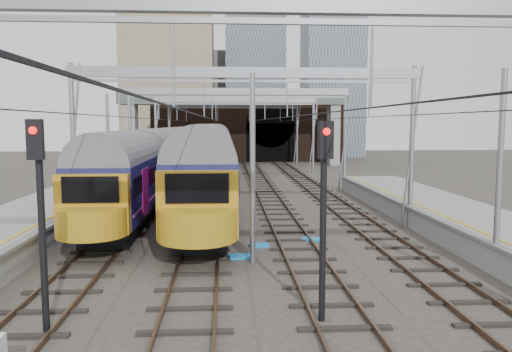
{
  "coord_description": "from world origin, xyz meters",
  "views": [
    {
      "loc": [
        -0.96,
        -16.12,
        5.18
      ],
      "look_at": [
        0.62,
        10.25,
        2.4
      ],
      "focal_mm": 35.0,
      "sensor_mm": 36.0,
      "label": 1
    }
  ],
  "objects": [
    {
      "name": "signal_near_centre",
      "position": [
        1.53,
        -3.62,
        3.27
      ],
      "size": [
        0.4,
        0.48,
        5.25
      ],
      "rotation": [
        0.0,
        0.0,
        0.24
      ],
      "color": "black",
      "rests_on": "ground"
    },
    {
      "name": "equip_cover_b",
      "position": [
        0.41,
        4.5,
        0.05
      ],
      "size": [
        0.88,
        0.67,
        0.1
      ],
      "primitive_type": "cube",
      "rotation": [
        0.0,
        0.0,
        0.13
      ],
      "color": "#1B82CB",
      "rests_on": "ground"
    },
    {
      "name": "overbridge",
      "position": [
        0.0,
        46.0,
        7.27
      ],
      "size": [
        28.0,
        3.0,
        9.25
      ],
      "color": "gray",
      "rests_on": "ground"
    },
    {
      "name": "city_skyline",
      "position": [
        2.73,
        70.48,
        17.09
      ],
      "size": [
        37.5,
        27.5,
        60.0
      ],
      "color": "tan",
      "rests_on": "ground"
    },
    {
      "name": "train_main",
      "position": [
        -2.0,
        36.83,
        2.64
      ],
      "size": [
        3.05,
        70.5,
        5.17
      ],
      "color": "black",
      "rests_on": "ground"
    },
    {
      "name": "signal_near_left",
      "position": [
        -5.46,
        -3.94,
        3.3
      ],
      "size": [
        0.38,
        0.48,
        5.29
      ],
      "rotation": [
        0.0,
        0.0,
        0.05
      ],
      "color": "black",
      "rests_on": "ground"
    },
    {
      "name": "overhead_line",
      "position": [
        0.0,
        21.49,
        6.57
      ],
      "size": [
        16.8,
        80.0,
        8.0
      ],
      "color": "gray",
      "rests_on": "ground"
    },
    {
      "name": "retaining_wall",
      "position": [
        1.4,
        51.93,
        4.33
      ],
      "size": [
        28.0,
        2.75,
        9.0
      ],
      "color": "black",
      "rests_on": "ground"
    },
    {
      "name": "equip_cover_a",
      "position": [
        -0.45,
        2.73,
        0.05
      ],
      "size": [
        0.9,
        0.68,
        0.1
      ],
      "primitive_type": "cube",
      "rotation": [
        0.0,
        0.0,
        0.11
      ],
      "color": "#1B82CB",
      "rests_on": "ground"
    },
    {
      "name": "ground",
      "position": [
        0.0,
        0.0,
        0.0
      ],
      "size": [
        160.0,
        160.0,
        0.0
      ],
      "primitive_type": "plane",
      "color": "#38332D",
      "rests_on": "ground"
    },
    {
      "name": "tracks",
      "position": [
        0.0,
        15.0,
        0.02
      ],
      "size": [
        14.4,
        80.0,
        0.22
      ],
      "color": "#4C3828",
      "rests_on": "ground"
    },
    {
      "name": "train_second",
      "position": [
        -6.0,
        27.05,
        2.5
      ],
      "size": [
        2.83,
        49.02,
        4.85
      ],
      "color": "black",
      "rests_on": "ground"
    },
    {
      "name": "equip_cover_c",
      "position": [
        2.81,
        5.49,
        0.05
      ],
      "size": [
        0.95,
        0.81,
        0.09
      ],
      "primitive_type": "cube",
      "rotation": [
        0.0,
        0.0,
        -0.35
      ],
      "color": "#1B82CB",
      "rests_on": "ground"
    }
  ]
}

